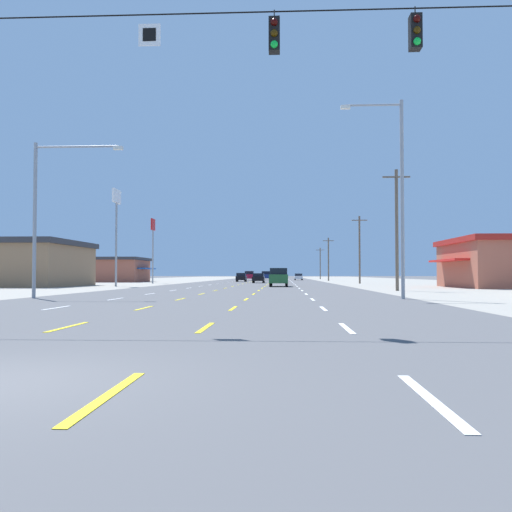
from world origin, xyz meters
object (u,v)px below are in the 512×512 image
object	(u,v)px
suv_inner_left_midfar	(249,276)
pole_sign_left_row_2	(153,236)
pole_sign_left_row_1	(116,212)
sedan_center_turn_near	(259,278)
sedan_far_right_far	(298,277)
streetlight_right_row_0	(397,186)
hatchback_inner_left_mid	(241,277)
streetlight_left_row_0	(46,205)
suv_center_turn_farther	(266,275)
suv_inner_right_nearest	(279,277)

from	to	relation	value
suv_inner_left_midfar	pole_sign_left_row_2	world-z (taller)	pole_sign_left_row_2
pole_sign_left_row_1	sedan_center_turn_near	bearing A→B (deg)	60.05
sedan_far_right_far	streetlight_right_row_0	distance (m)	90.80
hatchback_inner_left_mid	streetlight_left_row_0	distance (m)	65.64
sedan_center_turn_near	suv_center_turn_farther	xyz separation A→B (m)	(-0.10, 39.95, 0.27)
suv_inner_right_nearest	suv_center_turn_farther	distance (m)	63.73
hatchback_inner_left_mid	sedan_far_right_far	size ratio (longest dim) A/B	0.87
sedan_center_turn_near	pole_sign_left_row_1	distance (m)	29.44
suv_inner_right_nearest	sedan_far_right_far	bearing A→B (deg)	86.34
pole_sign_left_row_2	streetlight_right_row_0	bearing A→B (deg)	-61.98
sedan_far_right_far	suv_inner_left_midfar	bearing A→B (deg)	-154.81
suv_inner_right_nearest	suv_inner_left_midfar	distance (m)	57.33
sedan_center_turn_near	sedan_far_right_far	bearing A→B (deg)	79.35
sedan_center_turn_near	suv_inner_left_midfar	world-z (taller)	suv_inner_left_midfar
sedan_center_turn_near	streetlight_left_row_0	bearing A→B (deg)	-100.35
suv_inner_right_nearest	hatchback_inner_left_mid	bearing A→B (deg)	100.59
suv_center_turn_farther	streetlight_left_row_0	xyz separation A→B (m)	(-9.46, -92.31, 4.18)
sedan_center_turn_near	pole_sign_left_row_2	size ratio (longest dim) A/B	0.49
hatchback_inner_left_mid	pole_sign_left_row_2	bearing A→B (deg)	-120.60
hatchback_inner_left_mid	streetlight_right_row_0	bearing A→B (deg)	-78.35
hatchback_inner_left_mid	suv_inner_left_midfar	size ratio (longest dim) A/B	0.80
streetlight_left_row_0	suv_center_turn_farther	bearing A→B (deg)	84.15
sedan_center_turn_near	pole_sign_left_row_2	xyz separation A→B (m)	(-14.80, -6.06, 6.01)
streetlight_left_row_0	streetlight_right_row_0	world-z (taller)	streetlight_right_row_0
pole_sign_left_row_2	hatchback_inner_left_mid	bearing A→B (deg)	59.40
sedan_center_turn_near	streetlight_left_row_0	distance (m)	53.42
pole_sign_left_row_1	streetlight_right_row_0	distance (m)	36.71
suv_inner_right_nearest	hatchback_inner_left_mid	xyz separation A→B (m)	(-6.84, 36.55, -0.24)
pole_sign_left_row_2	streetlight_right_row_0	xyz separation A→B (m)	(24.64, -46.30, -0.67)
pole_sign_left_row_1	streetlight_left_row_0	xyz separation A→B (m)	(4.68, -27.64, -2.79)
suv_inner_left_midfar	pole_sign_left_row_1	world-z (taller)	pole_sign_left_row_1
suv_inner_right_nearest	hatchback_inner_left_mid	world-z (taller)	suv_inner_right_nearest
suv_inner_left_midfar	streetlight_left_row_0	bearing A→B (deg)	-94.10
sedan_far_right_far	pole_sign_left_row_2	bearing A→B (deg)	-116.40
sedan_center_turn_near	hatchback_inner_left_mid	xyz separation A→B (m)	(-3.61, 12.85, 0.03)
suv_center_turn_farther	streetlight_right_row_0	bearing A→B (deg)	-83.85
suv_center_turn_farther	pole_sign_left_row_2	distance (m)	48.64
pole_sign_left_row_1	pole_sign_left_row_2	world-z (taller)	pole_sign_left_row_1
hatchback_inner_left_mid	suv_inner_left_midfar	world-z (taller)	suv_inner_left_midfar
hatchback_inner_left_mid	pole_sign_left_row_2	size ratio (longest dim) A/B	0.42
streetlight_left_row_0	streetlight_right_row_0	xyz separation A→B (m)	(19.40, 0.00, 0.89)
sedan_center_turn_near	pole_sign_left_row_1	size ratio (longest dim) A/B	0.43
pole_sign_left_row_2	streetlight_left_row_0	distance (m)	46.62
pole_sign_left_row_2	streetlight_left_row_0	world-z (taller)	pole_sign_left_row_2
sedan_center_turn_near	sedan_far_right_far	world-z (taller)	same
sedan_center_turn_near	suv_center_turn_farther	size ratio (longest dim) A/B	0.92
suv_inner_right_nearest	pole_sign_left_row_2	size ratio (longest dim) A/B	0.53
sedan_center_turn_near	hatchback_inner_left_mid	distance (m)	13.35
pole_sign_left_row_1	streetlight_right_row_0	bearing A→B (deg)	-48.94
pole_sign_left_row_2	sedan_far_right_far	bearing A→B (deg)	63.60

